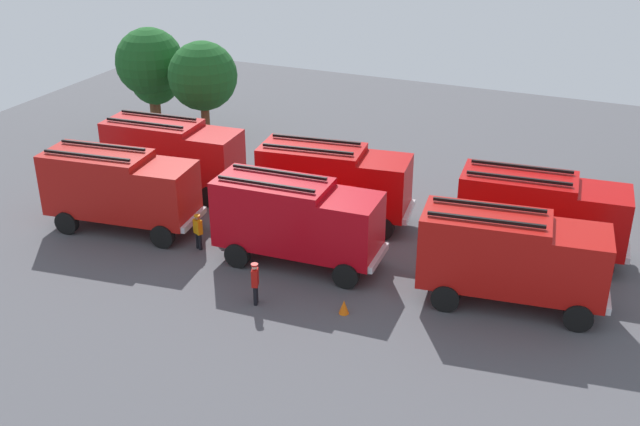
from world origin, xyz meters
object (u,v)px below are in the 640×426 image
fire_truck_0 (119,187)px  firefighter_4 (198,230)px  fire_truck_5 (541,211)px  firefighter_1 (255,281)px  fire_truck_2 (511,255)px  firefighter_2 (221,216)px  tree_1 (155,80)px  fire_truck_3 (173,152)px  firefighter_3 (228,162)px  traffic_cone_2 (228,212)px  firefighter_0 (369,189)px  fire_truck_1 (296,218)px  fire_truck_4 (333,180)px  tree_0 (150,62)px  traffic_cone_1 (298,228)px  tree_2 (203,76)px  traffic_cone_0 (344,307)px

fire_truck_0 → firefighter_4: fire_truck_0 is taller
fire_truck_5 → firefighter_1: 12.71m
fire_truck_2 → firefighter_2: (-13.35, 0.90, -1.25)m
fire_truck_2 → tree_1: 27.48m
fire_truck_3 → firefighter_3: 3.41m
fire_truck_5 → traffic_cone_2: bearing=-177.4°
firefighter_0 → fire_truck_2: bearing=-49.5°
firefighter_0 → firefighter_1: size_ratio=1.04×
fire_truck_1 → fire_truck_5: size_ratio=0.99×
fire_truck_4 → firefighter_3: bearing=151.8°
fire_truck_0 → tree_0: tree_0 is taller
firefighter_2 → fire_truck_1: bearing=-157.3°
fire_truck_2 → fire_truck_1: bearing=174.8°
fire_truck_3 → traffic_cone_2: size_ratio=12.91×
firefighter_1 → fire_truck_5: bearing=-157.4°
firefighter_4 → firefighter_1: bearing=-99.0°
firefighter_2 → traffic_cone_1: bearing=-119.6°
fire_truck_3 → firefighter_4: size_ratio=4.40×
tree_1 → traffic_cone_1: tree_1 is taller
fire_truck_1 → fire_truck_4: 4.48m
fire_truck_3 → fire_truck_4: (8.99, -0.10, 0.00)m
fire_truck_3 → firefighter_3: size_ratio=4.54×
firefighter_2 → traffic_cone_1: firefighter_2 is taller
fire_truck_1 → fire_truck_3: same height
traffic_cone_2 → firefighter_1: bearing=-52.9°
firefighter_0 → firefighter_4: firefighter_0 is taller
fire_truck_5 → traffic_cone_2: fire_truck_5 is taller
tree_1 → fire_truck_0: bearing=-62.4°
tree_0 → fire_truck_0: bearing=-61.6°
fire_truck_2 → fire_truck_4: same height
firefighter_0 → firefighter_1: (-0.96, -10.18, -0.05)m
firefighter_1 → tree_2: 18.95m
traffic_cone_0 → firefighter_0: bearing=104.7°
fire_truck_3 → firefighter_1: fire_truck_3 is taller
fire_truck_5 → traffic_cone_1: fire_truck_5 is taller
fire_truck_4 → traffic_cone_1: fire_truck_4 is taller
traffic_cone_0 → firefighter_3: bearing=136.8°
fire_truck_5 → traffic_cone_1: size_ratio=11.50×
tree_0 → firefighter_0: bearing=-19.3°
fire_truck_4 → firefighter_0: size_ratio=4.05×
fire_truck_2 → firefighter_1: size_ratio=4.20×
fire_truck_3 → tree_0: bearing=126.0°
tree_2 → fire_truck_2: bearing=-28.6°
fire_truck_5 → firefighter_2: size_ratio=4.53×
fire_truck_2 → firefighter_4: size_ratio=4.46×
traffic_cone_2 → firefighter_2: bearing=-70.5°
fire_truck_0 → fire_truck_2: bearing=-5.4°
fire_truck_0 → fire_truck_3: bearing=86.0°
fire_truck_3 → traffic_cone_0: bearing=-35.0°
firefighter_0 → traffic_cone_1: (-2.00, -3.98, -0.72)m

